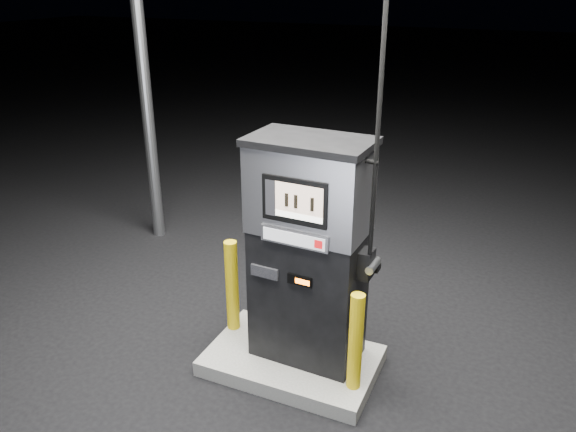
% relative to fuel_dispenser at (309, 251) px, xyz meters
% --- Properties ---
extents(ground, '(80.00, 80.00, 0.00)m').
position_rel_fuel_dispenser_xyz_m(ground, '(-0.12, -0.10, -1.24)').
color(ground, black).
rests_on(ground, ground).
extents(pump_island, '(1.60, 1.00, 0.15)m').
position_rel_fuel_dispenser_xyz_m(pump_island, '(-0.12, -0.10, -1.16)').
color(pump_island, slate).
rests_on(pump_island, ground).
extents(fuel_dispenser, '(1.17, 0.67, 4.38)m').
position_rel_fuel_dispenser_xyz_m(fuel_dispenser, '(0.00, 0.00, 0.00)').
color(fuel_dispenser, black).
rests_on(fuel_dispenser, pump_island).
extents(bollard_left, '(0.15, 0.15, 0.97)m').
position_rel_fuel_dispenser_xyz_m(bollard_left, '(-0.85, 0.08, -0.60)').
color(bollard_left, gold).
rests_on(bollard_left, pump_island).
extents(bollard_right, '(0.15, 0.15, 0.93)m').
position_rel_fuel_dispenser_xyz_m(bollard_right, '(0.55, -0.29, -0.62)').
color(bollard_right, gold).
rests_on(bollard_right, pump_island).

